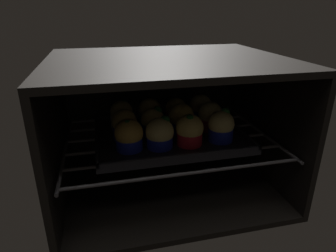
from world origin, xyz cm
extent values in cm
cube|color=black|center=(0.00, 22.00, -0.75)|extent=(59.00, 47.00, 1.50)
cube|color=black|center=(0.00, 22.00, 34.75)|extent=(59.00, 47.00, 1.50)
cube|color=black|center=(0.00, 44.75, 17.00)|extent=(59.00, 1.50, 34.00)
cube|color=black|center=(-28.75, 22.00, 17.00)|extent=(1.50, 47.00, 34.00)
cube|color=black|center=(28.75, 22.00, 17.00)|extent=(1.50, 47.00, 34.00)
cylinder|color=#4C494C|center=(0.00, 3.00, 13.60)|extent=(54.00, 0.80, 0.80)
cylinder|color=#4C494C|center=(0.00, 10.60, 13.60)|extent=(54.00, 0.80, 0.80)
cylinder|color=#4C494C|center=(0.00, 18.20, 13.60)|extent=(54.00, 0.80, 0.80)
cylinder|color=#4C494C|center=(0.00, 25.80, 13.60)|extent=(54.00, 0.80, 0.80)
cylinder|color=#4C494C|center=(0.00, 33.40, 13.60)|extent=(54.00, 0.80, 0.80)
cylinder|color=#4C494C|center=(0.00, 41.00, 13.60)|extent=(54.00, 0.80, 0.80)
cylinder|color=#4C494C|center=(-27.00, 22.00, 13.60)|extent=(0.80, 42.00, 0.80)
cylinder|color=#4C494C|center=(27.00, 22.00, 13.60)|extent=(0.80, 42.00, 0.80)
cube|color=black|center=(0.00, 22.00, 14.60)|extent=(38.82, 31.03, 1.20)
cube|color=black|center=(0.00, 6.89, 15.70)|extent=(38.82, 0.80, 1.00)
cube|color=black|center=(0.00, 37.11, 15.70)|extent=(38.82, 0.80, 1.00)
cube|color=black|center=(-19.01, 22.00, 15.70)|extent=(0.80, 31.03, 1.00)
cube|color=black|center=(19.01, 22.00, 15.70)|extent=(0.80, 31.03, 1.00)
cylinder|color=#1928B7|center=(-11.35, 14.54, 16.89)|extent=(6.37, 6.37, 3.37)
sphere|color=gold|center=(-11.35, 14.54, 19.42)|extent=(6.90, 6.90, 6.90)
sphere|color=#28702D|center=(-11.54, 14.09, 21.66)|extent=(2.48, 2.48, 2.48)
cylinder|color=#1928B7|center=(-3.97, 14.03, 16.89)|extent=(6.37, 6.37, 3.37)
sphere|color=#E0CC7A|center=(-3.97, 14.03, 19.24)|extent=(6.89, 6.89, 6.89)
sphere|color=#19511E|center=(-2.54, 14.53, 21.90)|extent=(2.42, 2.42, 2.42)
cylinder|color=red|center=(3.55, 13.90, 16.89)|extent=(6.37, 6.37, 3.37)
sphere|color=#DBBC60|center=(3.55, 13.90, 19.58)|extent=(6.85, 6.85, 6.85)
sphere|color=#19511E|center=(3.30, 13.10, 22.44)|extent=(1.89, 1.89, 1.89)
cylinder|color=#1928B7|center=(11.99, 14.29, 16.89)|extent=(6.37, 6.37, 3.37)
sphere|color=#E0CC7A|center=(11.99, 14.29, 19.75)|extent=(6.69, 6.69, 6.69)
sphere|color=#28702D|center=(13.10, 14.83, 22.48)|extent=(2.41, 2.41, 2.41)
cylinder|color=#1928B7|center=(-11.69, 21.65, 16.89)|extent=(6.37, 6.37, 3.37)
sphere|color=gold|center=(-11.69, 21.65, 19.69)|extent=(6.58, 6.58, 6.58)
sphere|color=#1E6023|center=(-10.68, 22.11, 21.60)|extent=(1.72, 1.72, 1.72)
cylinder|color=#1928B7|center=(-4.11, 22.10, 16.89)|extent=(6.37, 6.37, 3.37)
sphere|color=#DBBC60|center=(-4.11, 22.10, 19.32)|extent=(6.35, 6.35, 6.35)
sphere|color=#19511E|center=(-2.76, 22.14, 21.85)|extent=(2.29, 2.29, 2.29)
cylinder|color=#1928B7|center=(3.59, 21.67, 16.89)|extent=(6.37, 6.37, 3.37)
sphere|color=gold|center=(3.59, 21.67, 19.91)|extent=(6.93, 6.93, 6.93)
sphere|color=#1E6023|center=(3.60, 21.63, 21.98)|extent=(2.57, 2.57, 2.57)
cylinder|color=red|center=(11.94, 21.81, 16.89)|extent=(6.37, 6.37, 3.37)
sphere|color=#E0CC7A|center=(11.94, 21.81, 19.88)|extent=(6.60, 6.60, 6.60)
sphere|color=#19511E|center=(11.94, 21.86, 21.87)|extent=(2.00, 2.00, 2.00)
cylinder|color=silver|center=(-11.74, 29.47, 16.89)|extent=(6.37, 6.37, 3.37)
sphere|color=#DBBC60|center=(-11.74, 29.47, 19.76)|extent=(6.29, 6.29, 6.29)
sphere|color=#28702D|center=(-10.88, 29.84, 22.19)|extent=(1.64, 1.64, 1.64)
cylinder|color=#0C8C84|center=(-3.58, 30.18, 16.89)|extent=(6.37, 6.37, 3.37)
sphere|color=#DBBC60|center=(-3.58, 30.18, 19.42)|extent=(6.77, 6.77, 6.77)
sphere|color=#28702D|center=(-3.68, 29.71, 21.43)|extent=(2.08, 2.08, 2.08)
cylinder|color=red|center=(4.15, 29.40, 16.89)|extent=(6.37, 6.37, 3.37)
sphere|color=gold|center=(4.15, 29.40, 19.51)|extent=(6.17, 6.17, 6.17)
sphere|color=#1E6023|center=(4.18, 30.61, 21.26)|extent=(1.80, 1.80, 1.80)
cylinder|color=#1928B7|center=(11.92, 29.80, 16.89)|extent=(6.37, 6.37, 3.37)
sphere|color=#E0CC7A|center=(11.92, 29.80, 19.68)|extent=(6.69, 6.69, 6.69)
sphere|color=#28702D|center=(12.00, 29.79, 21.57)|extent=(1.77, 1.77, 1.77)
camera|label=1|loc=(-17.10, -49.77, 47.13)|focal=31.46mm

